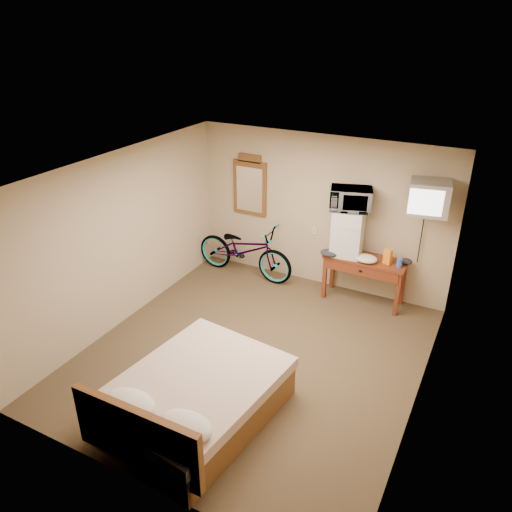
# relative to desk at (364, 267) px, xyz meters

# --- Properties ---
(room) EXTENTS (4.60, 4.64, 2.50)m
(room) POSITION_rel_desk_xyz_m (-0.87, -2.00, 0.63)
(room) COLOR #4C3B26
(room) RESTS_ON ground
(desk) EXTENTS (1.25, 0.49, 0.75)m
(desk) POSITION_rel_desk_xyz_m (0.00, 0.00, 0.00)
(desk) COLOR brown
(desk) RESTS_ON floor
(mini_fridge) EXTENTS (0.49, 0.48, 0.73)m
(mini_fridge) POSITION_rel_desk_xyz_m (-0.32, 0.03, 0.50)
(mini_fridge) COLOR silver
(mini_fridge) RESTS_ON desk
(microwave) EXTENTS (0.70, 0.57, 0.33)m
(microwave) POSITION_rel_desk_xyz_m (-0.32, 0.03, 1.03)
(microwave) COLOR silver
(microwave) RESTS_ON mini_fridge
(snack_bag) EXTENTS (0.13, 0.10, 0.23)m
(snack_bag) POSITION_rel_desk_xyz_m (0.33, -0.00, 0.25)
(snack_bag) COLOR orange
(snack_bag) RESTS_ON desk
(blue_cup) EXTENTS (0.08, 0.08, 0.14)m
(blue_cup) POSITION_rel_desk_xyz_m (0.52, -0.04, 0.20)
(blue_cup) COLOR #385BBE
(blue_cup) RESTS_ON desk
(cloth_cream) EXTENTS (0.35, 0.27, 0.11)m
(cloth_cream) POSITION_rel_desk_xyz_m (0.03, -0.09, 0.18)
(cloth_cream) COLOR beige
(cloth_cream) RESTS_ON desk
(cloth_dark_a) EXTENTS (0.28, 0.21, 0.10)m
(cloth_dark_a) POSITION_rel_desk_xyz_m (-0.52, -0.16, 0.18)
(cloth_dark_a) COLOR black
(cloth_dark_a) RESTS_ON desk
(cloth_dark_b) EXTENTS (0.19, 0.15, 0.08)m
(cloth_dark_b) POSITION_rel_desk_xyz_m (0.58, 0.12, 0.17)
(cloth_dark_b) COLOR black
(cloth_dark_b) RESTS_ON desk
(crt_television) EXTENTS (0.60, 0.64, 0.46)m
(crt_television) POSITION_rel_desk_xyz_m (0.78, 0.02, 1.23)
(crt_television) COLOR black
(crt_television) RESTS_ON room
(wall_mirror) EXTENTS (0.61, 0.04, 1.04)m
(wall_mirror) POSITION_rel_desk_xyz_m (-2.13, 0.27, 0.89)
(wall_mirror) COLOR brown
(wall_mirror) RESTS_ON room
(bicycle) EXTENTS (1.83, 0.70, 0.95)m
(bicycle) POSITION_rel_desk_xyz_m (-2.07, -0.05, -0.14)
(bicycle) COLOR black
(bicycle) RESTS_ON floor
(bed) EXTENTS (1.70, 2.12, 0.90)m
(bed) POSITION_rel_desk_xyz_m (-0.91, -3.38, -0.32)
(bed) COLOR brown
(bed) RESTS_ON floor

